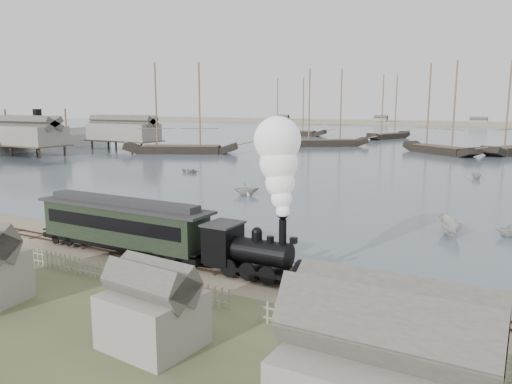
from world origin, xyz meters
The scene contains 23 objects.
ground centered at (0.00, 0.00, 0.00)m, with size 600.00×600.00×0.00m, color gray.
harbor_water centered at (0.00, 170.00, 0.03)m, with size 600.00×336.00×0.06m, color #455462.
rail_track centered at (0.00, -2.00, 0.04)m, with size 120.00×1.80×0.16m.
picket_fence_west centered at (-6.50, -7.00, 0.00)m, with size 19.00×0.10×1.20m, color gray, non-canonical shape.
picket_fence_east centered at (12.50, -7.50, 0.00)m, with size 15.00×0.10×1.20m, color gray, non-canonical shape.
shed_mid centered at (2.00, -12.00, 0.00)m, with size 4.00×3.50×3.60m, color gray, non-canonical shape.
western_wharf centered at (-76.00, 40.00, 4.06)m, with size 36.00×56.00×8.00m, color gray, non-canonical shape.
far_spit centered at (0.00, 250.00, 0.00)m, with size 500.00×20.00×1.80m, color #9D8F72.
locomotive centered at (2.78, -2.00, 4.49)m, with size 7.82×2.92×9.75m.
passenger_coach centered at (-9.42, -2.00, 2.25)m, with size 14.72×2.84×3.57m.
beached_dinghy centered at (-3.62, -0.18, 0.39)m, with size 3.79×2.70×0.78m, color #B9B8B0.
steamship centered at (-89.00, 51.99, 4.90)m, with size 44.27×7.38×9.68m, color #B9B8B0, non-canonical shape.
rowboat_0 centered at (-17.48, 8.40, 0.49)m, with size 4.15×2.97×0.86m, color #B9B8B0.
rowboat_1 centered at (-13.46, 22.64, 0.87)m, with size 3.07×2.65×1.62m, color #B9B8B0.
rowboat_2 centered at (10.61, 15.13, 0.78)m, with size 3.72×1.40×1.44m, color #B9B8B0.
rowboat_4 centered at (15.19, 16.82, 0.75)m, with size 2.62×2.26×1.38m, color #B9B8B0.
rowboat_6 centered at (-31.92, 35.84, 0.42)m, with size 3.50×2.50×0.72m, color #B9B8B0.
rowboat_7 centered at (9.15, 50.87, 0.80)m, with size 2.82×2.43×1.48m, color #B9B8B0.
schooner_0 centered at (-52.58, 60.59, 10.06)m, with size 25.06×5.78×20.00m, color black, non-canonical shape.
schooner_1 centered at (-31.49, 94.46, 10.06)m, with size 21.65×5.00×20.00m, color black, non-canonical shape.
schooner_2 centered at (-2.03, 87.56, 10.06)m, with size 20.40×4.71×20.00m, color black, non-canonical shape.
schooner_6 centered at (-58.47, 130.43, 10.06)m, with size 24.40×5.63×20.00m, color black, non-canonical shape.
schooner_7 centered at (-24.55, 130.76, 10.06)m, with size 18.69×4.31×20.00m, color black, non-canonical shape.
Camera 1 is at (16.34, -28.08, 10.77)m, focal length 35.00 mm.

